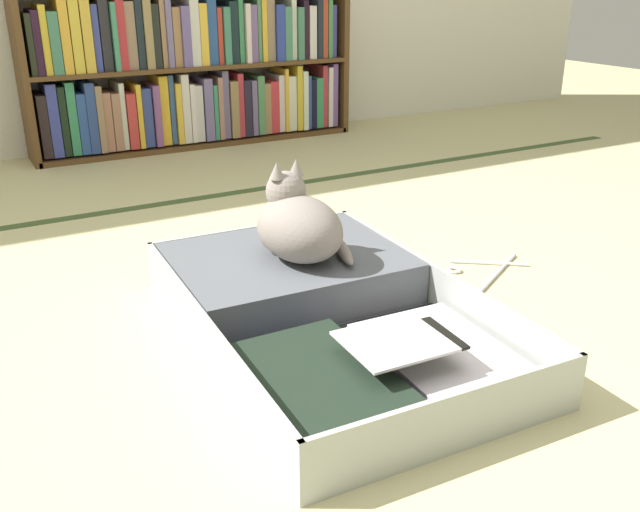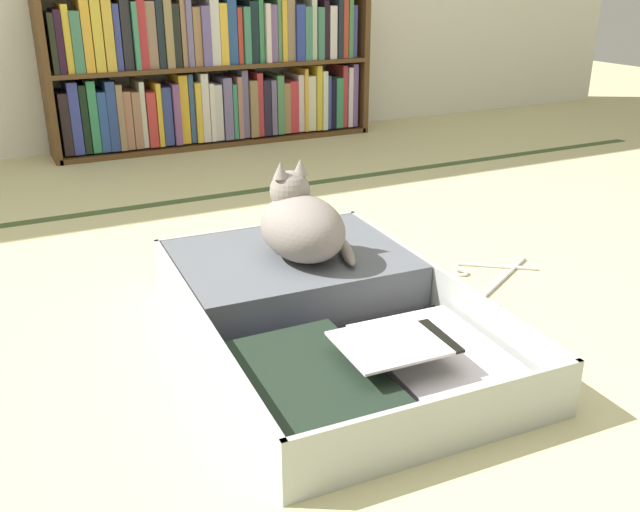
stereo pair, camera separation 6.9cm
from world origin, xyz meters
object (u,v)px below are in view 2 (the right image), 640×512
(black_cat, at_px, (300,225))
(bookshelf, at_px, (214,70))
(open_suitcase, at_px, (312,303))
(clothes_hanger, at_px, (487,279))

(black_cat, bearing_deg, bookshelf, 77.87)
(open_suitcase, height_order, clothes_hanger, open_suitcase)
(open_suitcase, bearing_deg, clothes_hanger, 1.16)
(bookshelf, xyz_separation_m, black_cat, (-0.40, -1.85, -0.15))
(clothes_hanger, bearing_deg, bookshelf, 93.63)
(black_cat, relative_size, clothes_hanger, 0.78)
(open_suitcase, xyz_separation_m, black_cat, (0.03, 0.12, 0.16))
(bookshelf, height_order, clothes_hanger, bookshelf)
(open_suitcase, relative_size, black_cat, 3.51)
(clothes_hanger, bearing_deg, black_cat, 167.85)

